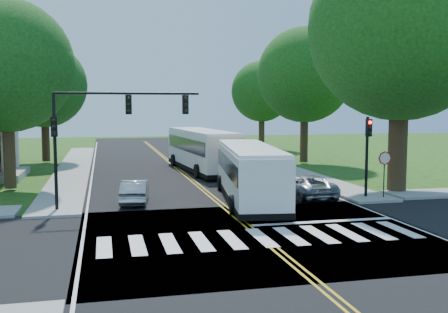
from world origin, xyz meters
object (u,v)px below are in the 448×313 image
object	(u,v)px
bus_lead	(249,172)
bus_follow	(202,150)
signal_ne	(368,146)
suv	(305,186)
hatchback	(135,192)
signal_nw	(105,122)
dark_sedan	(251,165)

from	to	relation	value
bus_lead	bus_follow	xyz separation A→B (m)	(-0.09, 13.36, 0.14)
signal_ne	suv	size ratio (longest dim) A/B	0.93
bus_lead	suv	distance (m)	3.50
hatchback	suv	distance (m)	9.45
bus_lead	suv	bearing A→B (deg)	-167.16
suv	signal_nw	bearing A→B (deg)	4.14
hatchback	dark_sedan	size ratio (longest dim) A/B	0.96
signal_ne	dark_sedan	distance (m)	13.14
bus_lead	suv	xyz separation A→B (m)	(3.36, 0.29, -0.92)
signal_nw	bus_lead	distance (m)	8.10
signal_nw	suv	xyz separation A→B (m)	(10.92, 1.17, -3.71)
signal_nw	suv	distance (m)	11.59
bus_lead	bus_follow	distance (m)	13.36
signal_ne	bus_lead	xyz separation A→B (m)	(-6.50, 0.87, -1.38)
signal_nw	hatchback	world-z (taller)	signal_nw
suv	dark_sedan	size ratio (longest dim) A/B	1.20
suv	signal_ne	bearing A→B (deg)	157.84
signal_nw	suv	size ratio (longest dim) A/B	1.51
signal_ne	suv	distance (m)	4.05
suv	bus_lead	bearing A→B (deg)	2.94
suv	dark_sedan	xyz separation A→B (m)	(0.07, 11.40, -0.08)
hatchback	signal_ne	bearing A→B (deg)	-179.56
hatchback	suv	xyz separation A→B (m)	(9.44, -0.37, 0.04)
dark_sedan	signal_nw	bearing A→B (deg)	47.16
hatchback	dark_sedan	world-z (taller)	hatchback
bus_follow	suv	world-z (taller)	bus_follow
signal_ne	hatchback	world-z (taller)	signal_ne
signal_ne	bus_follow	xyz separation A→B (m)	(-6.59, 14.22, -1.24)
signal_nw	dark_sedan	size ratio (longest dim) A/B	1.80
signal_ne	dark_sedan	size ratio (longest dim) A/B	1.11
hatchback	signal_nw	bearing A→B (deg)	53.44
suv	dark_sedan	distance (m)	11.40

